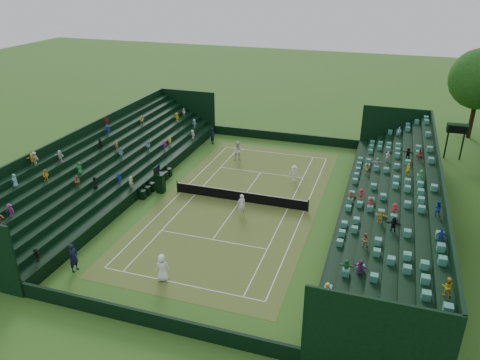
{
  "coord_description": "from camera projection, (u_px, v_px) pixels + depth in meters",
  "views": [
    {
      "loc": [
        10.97,
        -33.39,
        18.07
      ],
      "look_at": [
        0.0,
        0.0,
        2.0
      ],
      "focal_mm": 35.0,
      "sensor_mm": 36.0,
      "label": 1
    }
  ],
  "objects": [
    {
      "name": "ground",
      "position": [
        240.0,
        201.0,
        39.48
      ],
      "size": [
        160.0,
        160.0,
        0.0
      ],
      "primitive_type": "plane",
      "color": "#356A21",
      "rests_on": "ground"
    },
    {
      "name": "court_surface",
      "position": [
        240.0,
        201.0,
        39.48
      ],
      "size": [
        12.97,
        26.77,
        0.01
      ],
      "primitive_type": "cube",
      "color": "#396622",
      "rests_on": "ground"
    },
    {
      "name": "perimeter_wall_north",
      "position": [
        284.0,
        137.0,
        53.0
      ],
      "size": [
        17.17,
        0.2,
        1.0
      ],
      "primitive_type": "cube",
      "color": "black",
      "rests_on": "ground"
    },
    {
      "name": "perimeter_wall_south",
      "position": [
        149.0,
        320.0,
        25.55
      ],
      "size": [
        17.17,
        0.2,
        1.0
      ],
      "primitive_type": "cube",
      "color": "black",
      "rests_on": "ground"
    },
    {
      "name": "perimeter_wall_east",
      "position": [
        342.0,
        211.0,
        36.87
      ],
      "size": [
        0.2,
        31.77,
        1.0
      ],
      "primitive_type": "cube",
      "color": "black",
      "rests_on": "ground"
    },
    {
      "name": "perimeter_wall_west",
      "position": [
        150.0,
        183.0,
        41.68
      ],
      "size": [
        0.2,
        31.77,
        1.0
      ],
      "primitive_type": "cube",
      "color": "black",
      "rests_on": "ground"
    },
    {
      "name": "north_grandstand",
      "position": [
        399.0,
        207.0,
        35.24
      ],
      "size": [
        6.6,
        32.0,
        4.9
      ],
      "color": "black",
      "rests_on": "ground"
    },
    {
      "name": "south_grandstand",
      "position": [
        108.0,
        166.0,
        42.43
      ],
      "size": [
        6.6,
        32.0,
        4.9
      ],
      "color": "black",
      "rests_on": "ground"
    },
    {
      "name": "tennis_net",
      "position": [
        240.0,
        196.0,
        39.26
      ],
      "size": [
        11.67,
        0.1,
        1.06
      ],
      "color": "black",
      "rests_on": "ground"
    },
    {
      "name": "scoreboard_tower",
      "position": [
        457.0,
        130.0,
        46.96
      ],
      "size": [
        2.0,
        1.0,
        3.7
      ],
      "color": "black",
      "rests_on": "ground"
    },
    {
      "name": "umpire_chair",
      "position": [
        160.0,
        180.0,
        40.69
      ],
      "size": [
        0.84,
        0.84,
        2.64
      ],
      "color": "black",
      "rests_on": "ground"
    },
    {
      "name": "courtside_chairs",
      "position": [
        156.0,
        182.0,
        41.95
      ],
      "size": [
        0.52,
        5.49,
        1.13
      ],
      "color": "black",
      "rests_on": "ground"
    },
    {
      "name": "player_near_west",
      "position": [
        162.0,
        268.0,
        29.23
      ],
      "size": [
        1.06,
        0.9,
        1.84
      ],
      "primitive_type": "imported",
      "rotation": [
        0.0,
        0.0,
        3.57
      ],
      "color": "white",
      "rests_on": "ground"
    },
    {
      "name": "player_near_east",
      "position": [
        242.0,
        205.0,
        37.01
      ],
      "size": [
        0.79,
        0.71,
        1.81
      ],
      "primitive_type": "imported",
      "rotation": [
        0.0,
        0.0,
        3.68
      ],
      "color": "white",
      "rests_on": "ground"
    },
    {
      "name": "player_far_west",
      "position": [
        238.0,
        151.0,
        47.46
      ],
      "size": [
        1.19,
        1.06,
        2.03
      ],
      "primitive_type": "imported",
      "rotation": [
        0.0,
        0.0,
        0.34
      ],
      "color": "white",
      "rests_on": "ground"
    },
    {
      "name": "player_far_east",
      "position": [
        294.0,
        173.0,
        42.95
      ],
      "size": [
        1.08,
        0.72,
        1.57
      ],
      "primitive_type": "imported",
      "rotation": [
        0.0,
        0.0,
        0.14
      ],
      "color": "white",
      "rests_on": "ground"
    },
    {
      "name": "line_judge_north",
      "position": [
        213.0,
        136.0,
        52.02
      ],
      "size": [
        0.52,
        0.71,
        1.82
      ],
      "primitive_type": "imported",
      "rotation": [
        0.0,
        0.0,
        1.7
      ],
      "color": "black",
      "rests_on": "ground"
    },
    {
      "name": "line_judge_south",
      "position": [
        74.0,
        258.0,
        30.12
      ],
      "size": [
        0.55,
        0.77,
        1.98
      ],
      "primitive_type": "imported",
      "rotation": [
        0.0,
        0.0,
        1.46
      ],
      "color": "black",
      "rests_on": "ground"
    }
  ]
}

